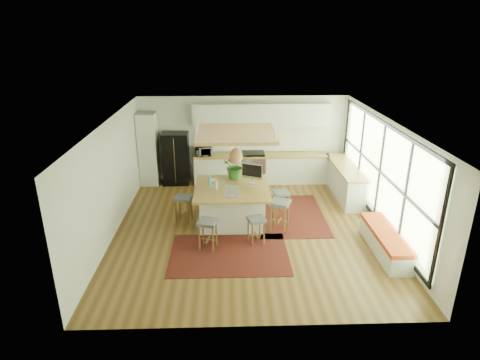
{
  "coord_description": "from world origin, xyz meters",
  "views": [
    {
      "loc": [
        -0.51,
        -8.97,
        4.74
      ],
      "look_at": [
        -0.2,
        0.5,
        1.1
      ],
      "focal_mm": 30.38,
      "sensor_mm": 36.0,
      "label": 1
    }
  ],
  "objects_px": {
    "stool_right_front": "(280,216)",
    "island_plant": "(236,168)",
    "microwave": "(203,150)",
    "laptop": "(231,191)",
    "stool_near_right": "(256,229)",
    "stool_left_side": "(184,209)",
    "island": "(232,204)",
    "stool_right_back": "(281,202)",
    "fridge": "(176,155)",
    "monitor": "(252,174)",
    "stool_near_left": "(208,234)"
  },
  "relations": [
    {
      "from": "island",
      "to": "stool_near_left",
      "type": "relative_size",
      "value": 2.69
    },
    {
      "from": "island",
      "to": "stool_right_back",
      "type": "xyz_separation_m",
      "value": [
        1.29,
        0.32,
        -0.11
      ]
    },
    {
      "from": "stool_right_front",
      "to": "microwave",
      "type": "distance_m",
      "value": 3.87
    },
    {
      "from": "stool_right_front",
      "to": "microwave",
      "type": "height_order",
      "value": "microwave"
    },
    {
      "from": "stool_right_back",
      "to": "stool_left_side",
      "type": "bearing_deg",
      "value": -172.25
    },
    {
      "from": "stool_left_side",
      "to": "island",
      "type": "bearing_deg",
      "value": 0.9
    },
    {
      "from": "microwave",
      "to": "monitor",
      "type": "bearing_deg",
      "value": -69.93
    },
    {
      "from": "fridge",
      "to": "stool_right_back",
      "type": "relative_size",
      "value": 2.46
    },
    {
      "from": "laptop",
      "to": "microwave",
      "type": "xyz_separation_m",
      "value": [
        -0.81,
        3.25,
        0.05
      ]
    },
    {
      "from": "island",
      "to": "fridge",
      "type": "bearing_deg",
      "value": 122.2
    },
    {
      "from": "stool_right_front",
      "to": "monitor",
      "type": "xyz_separation_m",
      "value": [
        -0.64,
        0.77,
        0.83
      ]
    },
    {
      "from": "island_plant",
      "to": "fridge",
      "type": "bearing_deg",
      "value": 130.92
    },
    {
      "from": "stool_near_left",
      "to": "stool_right_back",
      "type": "distance_m",
      "value": 2.51
    },
    {
      "from": "stool_left_side",
      "to": "stool_right_front",
      "type": "bearing_deg",
      "value": -11.8
    },
    {
      "from": "microwave",
      "to": "stool_near_right",
      "type": "bearing_deg",
      "value": -79.21
    },
    {
      "from": "stool_near_right",
      "to": "stool_left_side",
      "type": "relative_size",
      "value": 0.9
    },
    {
      "from": "stool_right_front",
      "to": "stool_left_side",
      "type": "distance_m",
      "value": 2.44
    },
    {
      "from": "monitor",
      "to": "island_plant",
      "type": "xyz_separation_m",
      "value": [
        -0.41,
        0.37,
        0.02
      ]
    },
    {
      "from": "stool_near_left",
      "to": "stool_right_back",
      "type": "relative_size",
      "value": 1.03
    },
    {
      "from": "stool_right_front",
      "to": "island_plant",
      "type": "bearing_deg",
      "value": 132.53
    },
    {
      "from": "stool_near_right",
      "to": "island",
      "type": "bearing_deg",
      "value": 115.06
    },
    {
      "from": "stool_near_right",
      "to": "stool_right_back",
      "type": "height_order",
      "value": "stool_right_back"
    },
    {
      "from": "fridge",
      "to": "stool_near_right",
      "type": "relative_size",
      "value": 2.59
    },
    {
      "from": "laptop",
      "to": "island_plant",
      "type": "relative_size",
      "value": 0.5
    },
    {
      "from": "fridge",
      "to": "monitor",
      "type": "xyz_separation_m",
      "value": [
        2.23,
        -2.48,
        0.26
      ]
    },
    {
      "from": "stool_right_front",
      "to": "island_plant",
      "type": "relative_size",
      "value": 1.07
    },
    {
      "from": "monitor",
      "to": "microwave",
      "type": "height_order",
      "value": "monitor"
    },
    {
      "from": "stool_left_side",
      "to": "laptop",
      "type": "distance_m",
      "value": 1.48
    },
    {
      "from": "stool_near_right",
      "to": "microwave",
      "type": "xyz_separation_m",
      "value": [
        -1.38,
        3.85,
        0.75
      ]
    },
    {
      "from": "island",
      "to": "microwave",
      "type": "distance_m",
      "value": 2.9
    },
    {
      "from": "stool_left_side",
      "to": "monitor",
      "type": "distance_m",
      "value": 1.95
    },
    {
      "from": "island",
      "to": "island_plant",
      "type": "relative_size",
      "value": 2.61
    },
    {
      "from": "stool_left_side",
      "to": "microwave",
      "type": "xyz_separation_m",
      "value": [
        0.39,
        2.72,
        0.75
      ]
    },
    {
      "from": "island",
      "to": "stool_near_left",
      "type": "bearing_deg",
      "value": -112.54
    },
    {
      "from": "island_plant",
      "to": "stool_near_right",
      "type": "bearing_deg",
      "value": -76.39
    },
    {
      "from": "laptop",
      "to": "island_plant",
      "type": "bearing_deg",
      "value": 92.15
    },
    {
      "from": "fridge",
      "to": "island",
      "type": "relative_size",
      "value": 0.89
    },
    {
      "from": "stool_right_front",
      "to": "island",
      "type": "bearing_deg",
      "value": 155.82
    },
    {
      "from": "fridge",
      "to": "microwave",
      "type": "xyz_separation_m",
      "value": [
        0.87,
        -0.02,
        0.18
      ]
    },
    {
      "from": "island",
      "to": "microwave",
      "type": "xyz_separation_m",
      "value": [
        -0.85,
        2.7,
        0.64
      ]
    },
    {
      "from": "laptop",
      "to": "stool_right_front",
      "type": "bearing_deg",
      "value": 10.58
    },
    {
      "from": "microwave",
      "to": "stool_right_front",
      "type": "bearing_deg",
      "value": -67.14
    },
    {
      "from": "stool_right_back",
      "to": "stool_left_side",
      "type": "relative_size",
      "value": 0.95
    },
    {
      "from": "fridge",
      "to": "microwave",
      "type": "bearing_deg",
      "value": -1.68
    },
    {
      "from": "stool_right_front",
      "to": "monitor",
      "type": "height_order",
      "value": "monitor"
    },
    {
      "from": "stool_right_front",
      "to": "island_plant",
      "type": "distance_m",
      "value": 1.77
    },
    {
      "from": "fridge",
      "to": "monitor",
      "type": "distance_m",
      "value": 3.34
    },
    {
      "from": "stool_right_back",
      "to": "monitor",
      "type": "xyz_separation_m",
      "value": [
        -0.78,
        -0.07,
        0.83
      ]
    },
    {
      "from": "stool_near_right",
      "to": "stool_right_front",
      "type": "xyz_separation_m",
      "value": [
        0.62,
        0.63,
        0.0
      ]
    },
    {
      "from": "stool_left_side",
      "to": "stool_near_right",
      "type": "bearing_deg",
      "value": -32.52
    }
  ]
}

